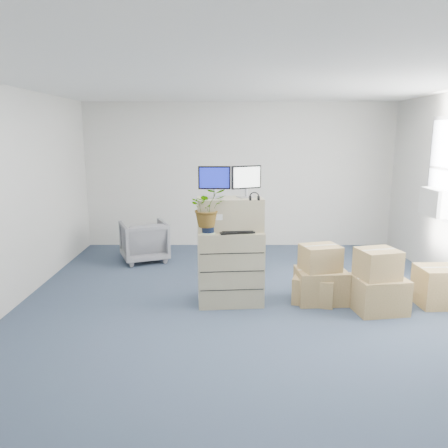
{
  "coord_description": "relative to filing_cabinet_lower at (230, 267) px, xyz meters",
  "views": [
    {
      "loc": [
        -0.28,
        -5.03,
        2.21
      ],
      "look_at": [
        -0.29,
        0.4,
        1.08
      ],
      "focal_mm": 35.0,
      "sensor_mm": 36.0,
      "label": 1
    }
  ],
  "objects": [
    {
      "name": "ground",
      "position": [
        0.21,
        -0.46,
        -0.49
      ],
      "size": [
        7.0,
        7.0,
        0.0
      ],
      "primitive_type": "plane",
      "color": "#283849",
      "rests_on": "ground"
    },
    {
      "name": "wall_back",
      "position": [
        0.21,
        3.05,
        0.91
      ],
      "size": [
        6.0,
        0.02,
        2.8
      ],
      "primitive_type": "cube",
      "color": "silver",
      "rests_on": "ground"
    },
    {
      "name": "ac_unit",
      "position": [
        3.08,
        0.94,
        0.71
      ],
      "size": [
        0.24,
        0.6,
        0.4
      ],
      "primitive_type": "cube",
      "color": "silver",
      "rests_on": "wall_right"
    },
    {
      "name": "filing_cabinet_lower",
      "position": [
        0.0,
        0.0,
        0.0
      ],
      "size": [
        0.88,
        0.58,
        0.98
      ],
      "primitive_type": "cube",
      "rotation": [
        0.0,
        0.0,
        0.08
      ],
      "color": "tan",
      "rests_on": "ground"
    },
    {
      "name": "filing_cabinet_upper",
      "position": [
        -0.0,
        0.05,
        0.7
      ],
      "size": [
        0.87,
        0.49,
        0.42
      ],
      "primitive_type": "cube",
      "rotation": [
        0.0,
        0.0,
        0.08
      ],
      "color": "tan",
      "rests_on": "filing_cabinet_lower"
    },
    {
      "name": "monitor_left",
      "position": [
        -0.2,
        0.04,
        1.14
      ],
      "size": [
        0.41,
        0.16,
        0.41
      ],
      "rotation": [
        0.0,
        0.0,
        0.01
      ],
      "color": "#99999E",
      "rests_on": "filing_cabinet_upper"
    },
    {
      "name": "monitor_right",
      "position": [
        0.21,
        0.09,
        1.14
      ],
      "size": [
        0.39,
        0.24,
        0.41
      ],
      "rotation": [
        0.0,
        0.0,
        0.44
      ],
      "color": "#99999E",
      "rests_on": "filing_cabinet_upper"
    },
    {
      "name": "headphones",
      "position": [
        0.3,
        -0.11,
        0.94
      ],
      "size": [
        0.13,
        0.02,
        0.13
      ],
      "primitive_type": "torus",
      "rotation": [
        1.57,
        0.0,
        0.08
      ],
      "color": "black",
      "rests_on": "filing_cabinet_upper"
    },
    {
      "name": "keyboard",
      "position": [
        0.08,
        -0.13,
        0.5
      ],
      "size": [
        0.47,
        0.28,
        0.02
      ],
      "primitive_type": "cube",
      "rotation": [
        0.0,
        0.0,
        0.24
      ],
      "color": "black",
      "rests_on": "filing_cabinet_lower"
    },
    {
      "name": "mouse",
      "position": [
        0.36,
        -0.04,
        0.5
      ],
      "size": [
        0.09,
        0.06,
        0.03
      ],
      "primitive_type": "ellipsoid",
      "rotation": [
        0.0,
        0.0,
        -0.16
      ],
      "color": "silver",
      "rests_on": "filing_cabinet_lower"
    },
    {
      "name": "water_bottle",
      "position": [
        0.09,
        0.03,
        0.6
      ],
      "size": [
        0.06,
        0.06,
        0.22
      ],
      "primitive_type": "cylinder",
      "color": "gray",
      "rests_on": "filing_cabinet_lower"
    },
    {
      "name": "phone_dock",
      "position": [
        -0.0,
        0.05,
        0.53
      ],
      "size": [
        0.06,
        0.05,
        0.13
      ],
      "rotation": [
        0.0,
        0.0,
        0.08
      ],
      "color": "silver",
      "rests_on": "filing_cabinet_lower"
    },
    {
      "name": "external_drive",
      "position": [
        0.28,
        0.16,
        0.52
      ],
      "size": [
        0.2,
        0.17,
        0.05
      ],
      "primitive_type": "cube",
      "rotation": [
        0.0,
        0.0,
        -0.25
      ],
      "color": "black",
      "rests_on": "filing_cabinet_lower"
    },
    {
      "name": "tissue_box",
      "position": [
        0.31,
        0.13,
        0.59
      ],
      "size": [
        0.26,
        0.16,
        0.09
      ],
      "primitive_type": "cube",
      "rotation": [
        0.0,
        0.0,
        -0.19
      ],
      "color": "#3F8ED7",
      "rests_on": "external_drive"
    },
    {
      "name": "potted_plant",
      "position": [
        -0.28,
        -0.15,
        0.75
      ],
      "size": [
        0.56,
        0.59,
        0.47
      ],
      "rotation": [
        0.0,
        0.0,
        0.08
      ],
      "color": "#AAC49E",
      "rests_on": "filing_cabinet_lower"
    },
    {
      "name": "office_chair",
      "position": [
        -1.49,
        1.95,
        -0.1
      ],
      "size": [
        0.96,
        0.93,
        0.77
      ],
      "primitive_type": "imported",
      "rotation": [
        0.0,
        0.0,
        3.52
      ],
      "color": "slate",
      "rests_on": "ground"
    },
    {
      "name": "cardboard_boxes",
      "position": [
        1.81,
        -0.1,
        -0.19
      ],
      "size": [
        2.38,
        0.94,
        0.81
      ],
      "color": "olive",
      "rests_on": "ground"
    }
  ]
}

